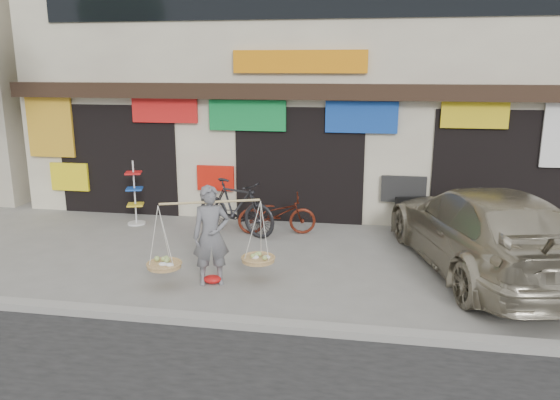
% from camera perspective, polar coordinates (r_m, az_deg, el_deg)
% --- Properties ---
extents(ground, '(70.00, 70.00, 0.00)m').
position_cam_1_polar(ground, '(9.75, -0.94, -7.87)').
color(ground, gray).
rests_on(ground, ground).
extents(kerb, '(70.00, 0.25, 0.12)m').
position_cam_1_polar(kerb, '(7.94, -3.72, -12.71)').
color(kerb, gray).
rests_on(kerb, ground).
extents(shophouse_block, '(14.00, 6.32, 7.00)m').
position_cam_1_polar(shophouse_block, '(15.41, 3.62, 13.22)').
color(shophouse_block, beige).
rests_on(shophouse_block, ground).
extents(street_vendor, '(2.04, 1.11, 1.70)m').
position_cam_1_polar(street_vendor, '(9.21, -7.20, -4.10)').
color(street_vendor, slate).
rests_on(street_vendor, ground).
extents(bike_1, '(2.09, 1.31, 1.22)m').
position_cam_1_polar(bike_1, '(11.95, -4.66, -0.74)').
color(bike_1, black).
rests_on(bike_1, ground).
extents(bike_2, '(1.79, 0.90, 0.90)m').
position_cam_1_polar(bike_2, '(11.96, -0.34, -1.47)').
color(bike_2, '#571C0F').
rests_on(bike_2, ground).
extents(suv, '(3.43, 5.67, 1.54)m').
position_cam_1_polar(suv, '(10.39, 20.45, -2.92)').
color(suv, '#A39B83').
rests_on(suv, ground).
extents(display_rack, '(0.45, 0.45, 1.51)m').
position_cam_1_polar(display_rack, '(13.09, -14.91, 0.11)').
color(display_rack, silver).
rests_on(display_rack, ground).
extents(red_bag, '(0.31, 0.25, 0.14)m').
position_cam_1_polar(red_bag, '(9.46, -7.07, -8.22)').
color(red_bag, red).
rests_on(red_bag, ground).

